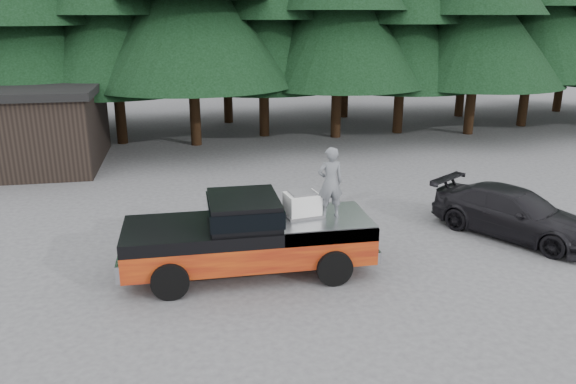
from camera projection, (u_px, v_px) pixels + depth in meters
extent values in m
plane|color=#4A4A4D|center=(257.00, 276.00, 13.42)|extent=(120.00, 120.00, 0.00)
cube|color=black|center=(244.00, 209.00, 13.11)|extent=(1.66, 1.90, 0.59)
cube|color=white|center=(302.00, 205.00, 13.47)|extent=(0.88, 0.77, 0.54)
imported|color=slate|center=(330.00, 183.00, 13.21)|extent=(0.65, 0.45, 1.72)
imported|color=black|center=(514.00, 213.00, 15.69)|extent=(4.09, 4.85, 1.33)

